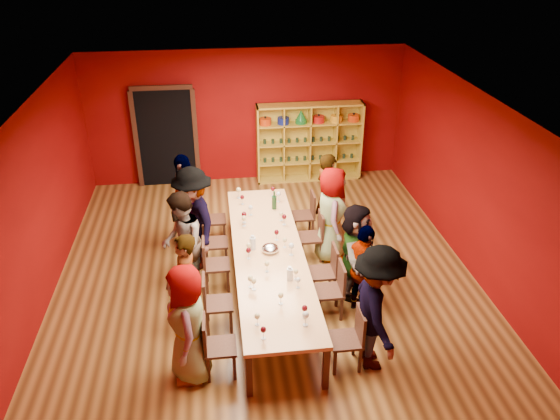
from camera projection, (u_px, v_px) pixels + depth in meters
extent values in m
cube|color=brown|center=(269.00, 291.00, 8.95)|extent=(7.10, 9.10, 0.02)
cube|color=#670505|center=(246.00, 116.00, 12.19)|extent=(7.10, 0.02, 3.00)
cube|color=#670505|center=(26.00, 225.00, 7.85)|extent=(0.02, 9.10, 3.00)
cube|color=#670505|center=(488.00, 197.00, 8.63)|extent=(0.02, 9.10, 3.00)
cube|color=silver|center=(267.00, 114.00, 7.53)|extent=(7.10, 9.10, 0.02)
cube|color=tan|center=(269.00, 254.00, 8.61)|extent=(1.10, 4.50, 0.06)
cube|color=black|center=(249.00, 375.00, 6.83)|extent=(0.08, 0.08, 0.69)
cube|color=black|center=(232.00, 212.00, 10.63)|extent=(0.08, 0.08, 0.69)
cube|color=black|center=(326.00, 368.00, 6.94)|extent=(0.08, 0.08, 0.69)
cube|color=black|center=(282.00, 209.00, 10.74)|extent=(0.08, 0.08, 0.69)
cube|color=black|center=(166.00, 138.00, 12.11)|extent=(1.20, 0.14, 2.20)
cube|color=black|center=(161.00, 88.00, 11.51)|extent=(1.32, 0.06, 0.10)
cube|color=black|center=(136.00, 140.00, 11.98)|extent=(0.10, 0.06, 2.20)
cube|color=black|center=(196.00, 138.00, 12.12)|extent=(0.10, 0.06, 2.20)
cube|color=gold|center=(258.00, 145.00, 12.29)|extent=(0.04, 0.40, 1.80)
cube|color=gold|center=(360.00, 140.00, 12.56)|extent=(0.04, 0.40, 1.80)
cube|color=gold|center=(310.00, 105.00, 12.01)|extent=(2.40, 0.40, 0.04)
cube|color=gold|center=(308.00, 177.00, 12.84)|extent=(2.40, 0.40, 0.04)
cube|color=gold|center=(308.00, 139.00, 12.59)|extent=(2.40, 0.02, 1.80)
cube|color=gold|center=(309.00, 161.00, 12.64)|extent=(2.36, 0.38, 0.03)
cube|color=gold|center=(309.00, 142.00, 12.42)|extent=(2.36, 0.38, 0.03)
cube|color=gold|center=(310.00, 123.00, 12.21)|extent=(2.36, 0.38, 0.03)
cube|color=gold|center=(283.00, 144.00, 12.36)|extent=(0.03, 0.38, 1.76)
cube|color=gold|center=(309.00, 142.00, 12.42)|extent=(0.03, 0.38, 1.76)
cube|color=gold|center=(335.00, 141.00, 12.49)|extent=(0.03, 0.38, 1.76)
cylinder|color=#D83E0C|center=(265.00, 121.00, 12.06)|extent=(0.26, 0.26, 0.15)
sphere|color=black|center=(265.00, 117.00, 12.01)|extent=(0.05, 0.05, 0.05)
cylinder|color=navy|center=(283.00, 121.00, 12.10)|extent=(0.26, 0.26, 0.15)
sphere|color=black|center=(283.00, 117.00, 12.06)|extent=(0.05, 0.05, 0.05)
cylinder|color=#1B6D2C|center=(301.00, 121.00, 12.16)|extent=(0.26, 0.26, 0.08)
cone|color=#1B6D2C|center=(301.00, 115.00, 12.09)|extent=(0.24, 0.24, 0.22)
cylinder|color=red|center=(319.00, 119.00, 12.19)|extent=(0.26, 0.26, 0.15)
sphere|color=black|center=(319.00, 115.00, 12.15)|extent=(0.05, 0.05, 0.05)
cylinder|color=#F1AB1C|center=(336.00, 118.00, 12.24)|extent=(0.26, 0.26, 0.15)
sphere|color=black|center=(336.00, 114.00, 12.19)|extent=(0.05, 0.05, 0.05)
cylinder|color=#D83E0C|center=(354.00, 118.00, 12.28)|extent=(0.26, 0.26, 0.15)
sphere|color=black|center=(354.00, 114.00, 12.24)|extent=(0.05, 0.05, 0.05)
cylinder|color=#1A2F1F|center=(265.00, 160.00, 12.49)|extent=(0.07, 0.07, 0.10)
cylinder|color=#1A2F1F|center=(273.00, 160.00, 12.51)|extent=(0.07, 0.07, 0.10)
cylinder|color=#1A2F1F|center=(281.00, 159.00, 12.53)|extent=(0.07, 0.07, 0.10)
cylinder|color=#1A2F1F|center=(289.00, 159.00, 12.55)|extent=(0.07, 0.07, 0.10)
cylinder|color=#1A2F1F|center=(297.00, 159.00, 12.57)|extent=(0.07, 0.07, 0.10)
cylinder|color=#1A2F1F|center=(305.00, 158.00, 12.60)|extent=(0.07, 0.07, 0.10)
cylinder|color=#1A2F1F|center=(313.00, 158.00, 12.62)|extent=(0.07, 0.07, 0.10)
cylinder|color=#1A2F1F|center=(321.00, 157.00, 12.64)|extent=(0.07, 0.07, 0.10)
cylinder|color=#1A2F1F|center=(328.00, 157.00, 12.66)|extent=(0.07, 0.07, 0.10)
cylinder|color=#1A2F1F|center=(336.00, 157.00, 12.68)|extent=(0.07, 0.07, 0.10)
cylinder|color=#1A2F1F|center=(344.00, 156.00, 12.70)|extent=(0.07, 0.07, 0.10)
cylinder|color=#1A2F1F|center=(352.00, 156.00, 12.72)|extent=(0.07, 0.07, 0.10)
cylinder|color=#1A2F1F|center=(265.00, 142.00, 12.28)|extent=(0.07, 0.07, 0.10)
cylinder|color=#1A2F1F|center=(273.00, 141.00, 12.30)|extent=(0.07, 0.07, 0.10)
cylinder|color=#1A2F1F|center=(281.00, 141.00, 12.32)|extent=(0.07, 0.07, 0.10)
cylinder|color=#1A2F1F|center=(289.00, 141.00, 12.34)|extent=(0.07, 0.07, 0.10)
cylinder|color=#1A2F1F|center=(297.00, 140.00, 12.36)|extent=(0.07, 0.07, 0.10)
cylinder|color=#1A2F1F|center=(305.00, 140.00, 12.38)|extent=(0.07, 0.07, 0.10)
cylinder|color=#1A2F1F|center=(313.00, 139.00, 12.40)|extent=(0.07, 0.07, 0.10)
cylinder|color=#1A2F1F|center=(321.00, 139.00, 12.43)|extent=(0.07, 0.07, 0.10)
cylinder|color=#1A2F1F|center=(329.00, 139.00, 12.45)|extent=(0.07, 0.07, 0.10)
cylinder|color=#1A2F1F|center=(337.00, 138.00, 12.47)|extent=(0.07, 0.07, 0.10)
cylinder|color=#1A2F1F|center=(345.00, 138.00, 12.49)|extent=(0.07, 0.07, 0.10)
cylinder|color=#1A2F1F|center=(353.00, 138.00, 12.51)|extent=(0.07, 0.07, 0.10)
cube|color=black|center=(220.00, 347.00, 7.15)|extent=(0.42, 0.42, 0.04)
cube|color=black|center=(205.00, 334.00, 7.02)|extent=(0.04, 0.40, 0.44)
cube|color=black|center=(209.00, 370.00, 7.09)|extent=(0.04, 0.04, 0.41)
cube|color=black|center=(235.00, 368.00, 7.13)|extent=(0.04, 0.04, 0.41)
cube|color=black|center=(208.00, 352.00, 7.39)|extent=(0.04, 0.04, 0.41)
cube|color=black|center=(233.00, 350.00, 7.43)|extent=(0.04, 0.04, 0.41)
imported|color=#505056|center=(188.00, 324.00, 6.91)|extent=(0.51, 0.86, 1.70)
cube|color=black|center=(218.00, 304.00, 7.96)|extent=(0.42, 0.42, 0.04)
cube|color=black|center=(204.00, 291.00, 7.82)|extent=(0.04, 0.40, 0.44)
cube|color=black|center=(208.00, 324.00, 7.90)|extent=(0.04, 0.04, 0.41)
cube|color=black|center=(231.00, 322.00, 7.93)|extent=(0.04, 0.04, 0.41)
cube|color=black|center=(208.00, 310.00, 8.19)|extent=(0.04, 0.04, 0.41)
cube|color=black|center=(230.00, 308.00, 8.23)|extent=(0.04, 0.04, 0.41)
imported|color=#48484D|center=(186.00, 285.00, 7.73)|extent=(0.49, 0.63, 1.61)
cube|color=black|center=(217.00, 265.00, 8.85)|extent=(0.42, 0.42, 0.04)
cube|color=black|center=(204.00, 253.00, 8.72)|extent=(0.04, 0.40, 0.44)
cube|color=black|center=(207.00, 283.00, 8.79)|extent=(0.04, 0.04, 0.41)
cube|color=black|center=(228.00, 282.00, 8.83)|extent=(0.04, 0.04, 0.41)
cube|color=black|center=(207.00, 271.00, 9.09)|extent=(0.04, 0.04, 0.41)
cube|color=black|center=(227.00, 270.00, 9.12)|extent=(0.04, 0.04, 0.41)
imported|color=#5888B5|center=(182.00, 244.00, 8.58)|extent=(0.49, 0.86, 1.74)
cube|color=black|center=(216.00, 243.00, 9.46)|extent=(0.42, 0.42, 0.04)
cube|color=black|center=(204.00, 232.00, 9.32)|extent=(0.04, 0.40, 0.44)
cube|color=black|center=(207.00, 260.00, 9.39)|extent=(0.04, 0.04, 0.41)
cube|color=black|center=(226.00, 258.00, 9.43)|extent=(0.04, 0.04, 0.41)
cube|color=black|center=(207.00, 249.00, 9.69)|extent=(0.04, 0.04, 0.41)
cube|color=black|center=(226.00, 248.00, 9.73)|extent=(0.04, 0.04, 0.41)
imported|color=white|center=(194.00, 219.00, 9.18)|extent=(0.90, 1.30, 1.85)
cube|color=black|center=(215.00, 220.00, 10.19)|extent=(0.42, 0.42, 0.04)
cube|color=black|center=(204.00, 209.00, 10.05)|extent=(0.04, 0.40, 0.44)
cube|color=black|center=(206.00, 235.00, 10.13)|extent=(0.04, 0.04, 0.41)
cube|color=black|center=(225.00, 234.00, 10.16)|extent=(0.04, 0.04, 0.41)
cube|color=black|center=(206.00, 226.00, 10.42)|extent=(0.04, 0.04, 0.41)
cube|color=black|center=(224.00, 225.00, 10.46)|extent=(0.04, 0.04, 0.41)
imported|color=#46464B|center=(186.00, 199.00, 9.92)|extent=(0.74, 1.13, 1.77)
cube|color=black|center=(345.00, 340.00, 7.27)|extent=(0.42, 0.42, 0.04)
cube|color=black|center=(361.00, 325.00, 7.18)|extent=(0.04, 0.40, 0.44)
cube|color=black|center=(335.00, 363.00, 7.21)|extent=(0.04, 0.04, 0.41)
cube|color=black|center=(360.00, 360.00, 7.25)|extent=(0.04, 0.04, 0.41)
cube|color=black|center=(330.00, 345.00, 7.51)|extent=(0.04, 0.04, 0.41)
cube|color=black|center=(354.00, 343.00, 7.55)|extent=(0.04, 0.04, 0.41)
imported|color=black|center=(377.00, 309.00, 7.09)|extent=(0.49, 1.18, 1.83)
cube|color=black|center=(329.00, 291.00, 8.22)|extent=(0.42, 0.42, 0.04)
cube|color=black|center=(342.00, 277.00, 8.13)|extent=(0.04, 0.40, 0.44)
cube|color=black|center=(319.00, 311.00, 8.16)|extent=(0.04, 0.04, 0.41)
cube|color=black|center=(341.00, 309.00, 8.20)|extent=(0.04, 0.04, 0.41)
cube|color=black|center=(315.00, 297.00, 8.46)|extent=(0.04, 0.04, 0.41)
cube|color=black|center=(336.00, 296.00, 8.50)|extent=(0.04, 0.04, 0.41)
imported|color=#6080C7|center=(363.00, 271.00, 8.13)|extent=(0.64, 0.96, 1.51)
cube|color=black|center=(322.00, 273.00, 8.66)|extent=(0.42, 0.42, 0.04)
cube|color=black|center=(335.00, 259.00, 8.57)|extent=(0.04, 0.40, 0.44)
cube|color=black|center=(313.00, 291.00, 8.60)|extent=(0.04, 0.04, 0.41)
cube|color=black|center=(334.00, 290.00, 8.63)|extent=(0.04, 0.04, 0.41)
cube|color=black|center=(309.00, 279.00, 8.89)|extent=(0.04, 0.04, 0.41)
cube|color=black|center=(330.00, 277.00, 8.93)|extent=(0.04, 0.04, 0.41)
imported|color=#CE8A8F|center=(355.00, 251.00, 8.54)|extent=(0.89, 1.54, 1.60)
cube|color=black|center=(310.00, 237.00, 9.63)|extent=(0.42, 0.42, 0.04)
cube|color=black|center=(321.00, 225.00, 9.53)|extent=(0.04, 0.40, 0.44)
cube|color=black|center=(302.00, 254.00, 9.56)|extent=(0.04, 0.04, 0.41)
cube|color=black|center=(321.00, 252.00, 9.60)|extent=(0.04, 0.04, 0.41)
cube|color=black|center=(299.00, 244.00, 9.86)|extent=(0.04, 0.04, 0.41)
cube|color=black|center=(317.00, 242.00, 9.90)|extent=(0.04, 0.04, 0.41)
imported|color=#47474C|center=(331.00, 214.00, 9.46)|extent=(0.52, 0.88, 1.73)
cube|color=black|center=(303.00, 216.00, 10.32)|extent=(0.42, 0.42, 0.04)
cube|color=black|center=(313.00, 204.00, 10.23)|extent=(0.04, 0.40, 0.44)
cube|color=black|center=(295.00, 231.00, 10.26)|extent=(0.04, 0.04, 0.41)
cube|color=black|center=(313.00, 230.00, 10.30)|extent=(0.04, 0.04, 0.41)
cube|color=black|center=(292.00, 222.00, 10.56)|extent=(0.04, 0.04, 0.41)
cube|color=black|center=(310.00, 221.00, 10.60)|extent=(0.04, 0.04, 0.41)
imported|color=#141C38|center=(327.00, 195.00, 10.19)|extent=(0.65, 0.73, 1.67)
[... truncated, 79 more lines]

